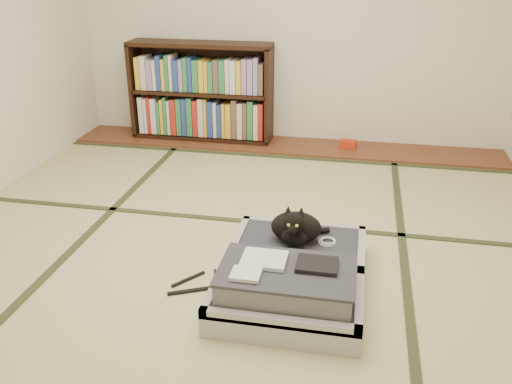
# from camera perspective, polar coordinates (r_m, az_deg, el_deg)

# --- Properties ---
(floor) EXTENTS (4.50, 4.50, 0.00)m
(floor) POSITION_cam_1_polar(r_m,az_deg,el_deg) (3.34, -2.02, -6.25)
(floor) COLOR #CDCA88
(floor) RESTS_ON ground
(wood_strip) EXTENTS (4.00, 0.50, 0.02)m
(wood_strip) POSITION_cam_1_polar(r_m,az_deg,el_deg) (5.13, 3.03, 4.91)
(wood_strip) COLOR brown
(wood_strip) RESTS_ON ground
(red_item) EXTENTS (0.16, 0.11, 0.07)m
(red_item) POSITION_cam_1_polar(r_m,az_deg,el_deg) (5.10, 9.65, 5.02)
(red_item) COLOR red
(red_item) RESTS_ON wood_strip
(tatami_borders) EXTENTS (4.00, 4.50, 0.01)m
(tatami_borders) POSITION_cam_1_polar(r_m,az_deg,el_deg) (3.76, -0.32, -2.49)
(tatami_borders) COLOR #2D381E
(tatami_borders) RESTS_ON ground
(bookcase) EXTENTS (1.35, 0.31, 0.92)m
(bookcase) POSITION_cam_1_polar(r_m,az_deg,el_deg) (5.25, -5.78, 10.26)
(bookcase) COLOR black
(bookcase) RESTS_ON wood_strip
(suitcase) EXTENTS (0.75, 1.01, 0.30)m
(suitcase) POSITION_cam_1_polar(r_m,az_deg,el_deg) (2.91, 3.76, -8.86)
(suitcase) COLOR #ABABB0
(suitcase) RESTS_ON floor
(cat) EXTENTS (0.34, 0.34, 0.27)m
(cat) POSITION_cam_1_polar(r_m,az_deg,el_deg) (3.09, 4.21, -3.76)
(cat) COLOR black
(cat) RESTS_ON suitcase
(cable_coil) EXTENTS (0.10, 0.10, 0.03)m
(cable_coil) POSITION_cam_1_polar(r_m,az_deg,el_deg) (3.15, 7.51, -5.20)
(cable_coil) COLOR white
(cable_coil) RESTS_ON suitcase
(hanger) EXTENTS (0.44, 0.30, 0.01)m
(hanger) POSITION_cam_1_polar(r_m,az_deg,el_deg) (3.02, -4.91, -9.70)
(hanger) COLOR black
(hanger) RESTS_ON floor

